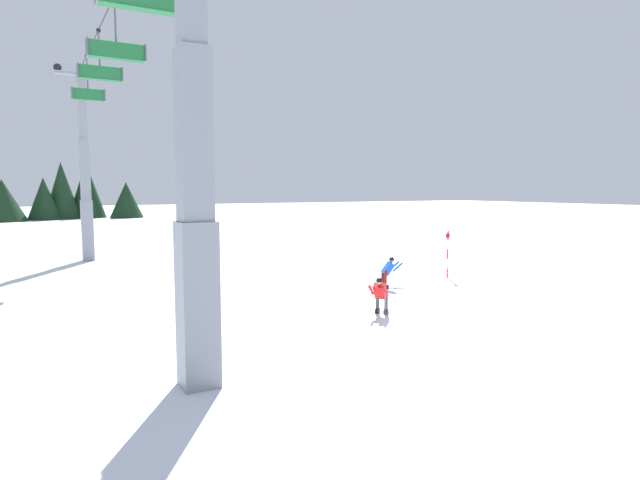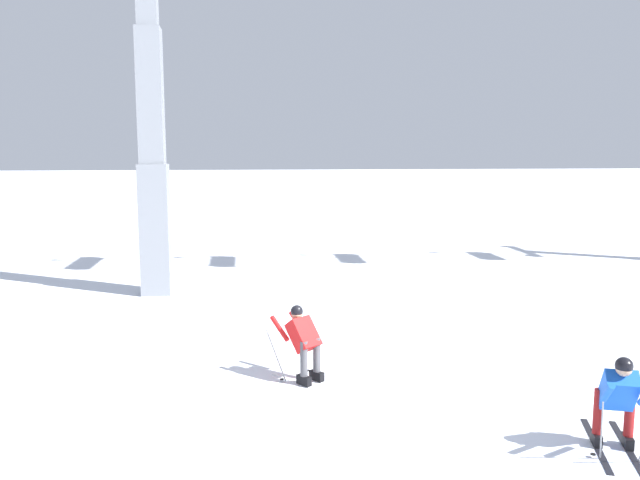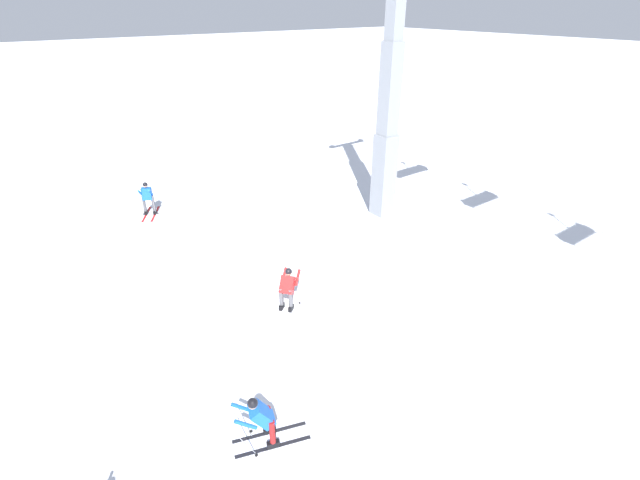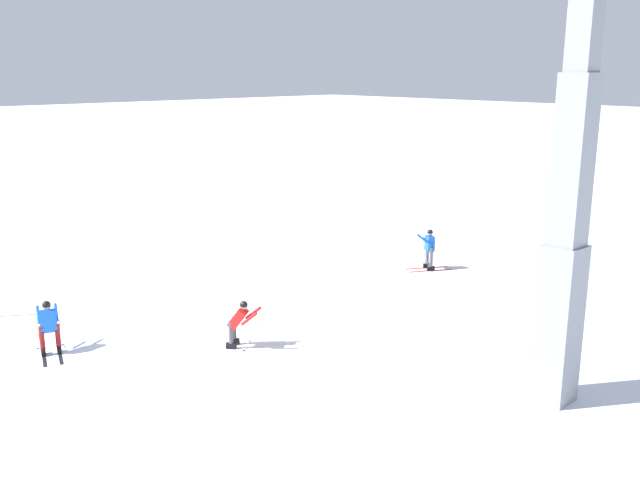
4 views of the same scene
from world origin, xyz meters
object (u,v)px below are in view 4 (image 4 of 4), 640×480
object	(u,v)px
lift_tower_near	(570,194)
skier_carving_main	(238,321)
skier_distant_uphill	(429,247)
skier_distant_downhill	(48,324)

from	to	relation	value
lift_tower_near	skier_carving_main	bearing A→B (deg)	-64.93
skier_carving_main	lift_tower_near	distance (m)	9.15
skier_carving_main	skier_distant_uphill	size ratio (longest dim) A/B	0.92
skier_distant_uphill	skier_distant_downhill	xyz separation A→B (m)	(13.69, -1.99, -0.10)
skier_distant_uphill	lift_tower_near	bearing A→B (deg)	53.92
skier_carving_main	skier_distant_downhill	size ratio (longest dim) A/B	0.90
skier_carving_main	skier_distant_uphill	xyz separation A→B (m)	(-9.77, -1.22, 0.13)
skier_distant_uphill	skier_distant_downhill	distance (m)	13.83
skier_distant_uphill	skier_distant_downhill	size ratio (longest dim) A/B	0.98
lift_tower_near	skier_distant_uphill	xyz separation A→B (m)	(-6.30, -8.65, -3.94)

